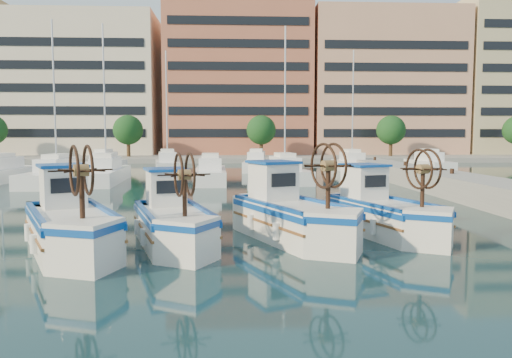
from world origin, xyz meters
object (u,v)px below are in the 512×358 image
at_px(fishing_boat_c, 290,212).
at_px(fishing_boat_d, 382,210).
at_px(fishing_boat_a, 70,222).
at_px(fishing_boat_b, 172,219).

xyz_separation_m(fishing_boat_c, fishing_boat_d, (3.30, 0.66, -0.05)).
bearing_deg(fishing_boat_d, fishing_boat_a, 173.47).
xyz_separation_m(fishing_boat_a, fishing_boat_d, (10.07, 2.06, -0.05)).
xyz_separation_m(fishing_boat_a, fishing_boat_c, (6.77, 1.40, 0.01)).
height_order(fishing_boat_a, fishing_boat_c, fishing_boat_c).
relative_size(fishing_boat_a, fishing_boat_d, 1.06).
distance_m(fishing_boat_a, fishing_boat_b, 3.04).
distance_m(fishing_boat_b, fishing_boat_d, 7.24).
distance_m(fishing_boat_c, fishing_boat_d, 3.37).
height_order(fishing_boat_a, fishing_boat_b, fishing_boat_a).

